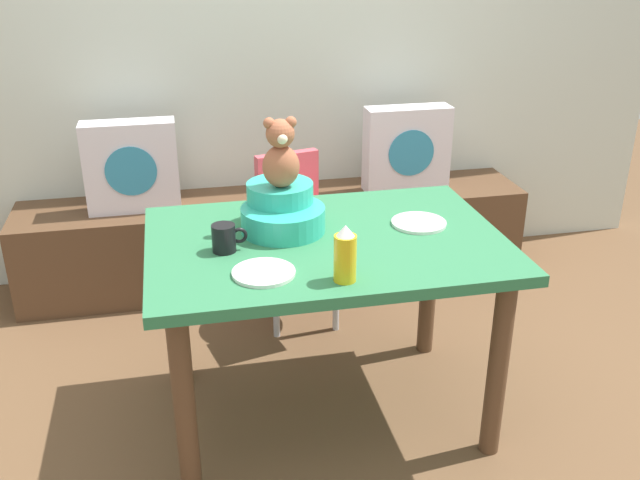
{
  "coord_description": "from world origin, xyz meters",
  "views": [
    {
      "loc": [
        -0.5,
        -2.21,
        1.74
      ],
      "look_at": [
        0.0,
        0.1,
        0.69
      ],
      "focal_mm": 39.76,
      "sensor_mm": 36.0,
      "label": 1
    }
  ],
  "objects_px": {
    "infant_seat_teal": "(282,210)",
    "teddy_bear": "(281,155)",
    "ketchup_bottle": "(345,255)",
    "dinner_plate_far": "(419,223)",
    "highchair": "(299,217)",
    "dining_table": "(326,267)",
    "coffee_mug": "(225,238)",
    "pillow_floral_right": "(407,149)",
    "dinner_plate_near": "(264,273)",
    "pillow_floral_left": "(131,167)"
  },
  "relations": [
    {
      "from": "infant_seat_teal",
      "to": "teddy_bear",
      "type": "bearing_deg",
      "value": -90.0
    },
    {
      "from": "ketchup_bottle",
      "to": "dinner_plate_far",
      "type": "height_order",
      "value": "ketchup_bottle"
    },
    {
      "from": "highchair",
      "to": "dinner_plate_far",
      "type": "xyz_separation_m",
      "value": [
        0.32,
        -0.69,
        0.22
      ]
    },
    {
      "from": "dining_table",
      "to": "highchair",
      "type": "bearing_deg",
      "value": 87.08
    },
    {
      "from": "dining_table",
      "to": "infant_seat_teal",
      "type": "distance_m",
      "value": 0.25
    },
    {
      "from": "infant_seat_teal",
      "to": "coffee_mug",
      "type": "bearing_deg",
      "value": -145.76
    },
    {
      "from": "coffee_mug",
      "to": "highchair",
      "type": "bearing_deg",
      "value": 63.2
    },
    {
      "from": "highchair",
      "to": "infant_seat_teal",
      "type": "xyz_separation_m",
      "value": [
        -0.17,
        -0.63,
        0.29
      ]
    },
    {
      "from": "highchair",
      "to": "infant_seat_teal",
      "type": "bearing_deg",
      "value": -105.44
    },
    {
      "from": "pillow_floral_right",
      "to": "ketchup_bottle",
      "type": "bearing_deg",
      "value": -115.29
    },
    {
      "from": "dinner_plate_near",
      "to": "pillow_floral_right",
      "type": "bearing_deg",
      "value": 55.95
    },
    {
      "from": "highchair",
      "to": "dinner_plate_near",
      "type": "height_order",
      "value": "highchair"
    },
    {
      "from": "pillow_floral_left",
      "to": "teddy_bear",
      "type": "xyz_separation_m",
      "value": [
        0.56,
        -1.04,
        0.34
      ]
    },
    {
      "from": "pillow_floral_right",
      "to": "teddy_bear",
      "type": "relative_size",
      "value": 1.76
    },
    {
      "from": "pillow_floral_left",
      "to": "highchair",
      "type": "relative_size",
      "value": 0.56
    },
    {
      "from": "teddy_bear",
      "to": "dinner_plate_far",
      "type": "xyz_separation_m",
      "value": [
        0.49,
        -0.07,
        -0.27
      ]
    },
    {
      "from": "pillow_floral_right",
      "to": "infant_seat_teal",
      "type": "bearing_deg",
      "value": -128.29
    },
    {
      "from": "teddy_bear",
      "to": "dinner_plate_far",
      "type": "height_order",
      "value": "teddy_bear"
    },
    {
      "from": "teddy_bear",
      "to": "pillow_floral_left",
      "type": "bearing_deg",
      "value": 118.42
    },
    {
      "from": "pillow_floral_right",
      "to": "ketchup_bottle",
      "type": "xyz_separation_m",
      "value": [
        -0.7,
        -1.48,
        0.15
      ]
    },
    {
      "from": "dining_table",
      "to": "coffee_mug",
      "type": "xyz_separation_m",
      "value": [
        -0.35,
        -0.03,
        0.16
      ]
    },
    {
      "from": "ketchup_bottle",
      "to": "pillow_floral_left",
      "type": "bearing_deg",
      "value": 114.81
    },
    {
      "from": "dinner_plate_far",
      "to": "teddy_bear",
      "type": "bearing_deg",
      "value": 172.5
    },
    {
      "from": "infant_seat_teal",
      "to": "ketchup_bottle",
      "type": "height_order",
      "value": "ketchup_bottle"
    },
    {
      "from": "infant_seat_teal",
      "to": "dinner_plate_near",
      "type": "bearing_deg",
      "value": -108.55
    },
    {
      "from": "pillow_floral_right",
      "to": "dining_table",
      "type": "height_order",
      "value": "pillow_floral_right"
    },
    {
      "from": "pillow_floral_left",
      "to": "dinner_plate_far",
      "type": "bearing_deg",
      "value": -46.31
    },
    {
      "from": "coffee_mug",
      "to": "dinner_plate_far",
      "type": "xyz_separation_m",
      "value": [
        0.71,
        0.08,
        -0.04
      ]
    },
    {
      "from": "pillow_floral_left",
      "to": "pillow_floral_right",
      "type": "relative_size",
      "value": 1.0
    },
    {
      "from": "pillow_floral_right",
      "to": "dinner_plate_near",
      "type": "height_order",
      "value": "pillow_floral_right"
    },
    {
      "from": "coffee_mug",
      "to": "dinner_plate_far",
      "type": "bearing_deg",
      "value": 6.66
    },
    {
      "from": "dining_table",
      "to": "coffee_mug",
      "type": "bearing_deg",
      "value": -174.88
    },
    {
      "from": "infant_seat_teal",
      "to": "ketchup_bottle",
      "type": "xyz_separation_m",
      "value": [
        0.12,
        -0.44,
        0.02
      ]
    },
    {
      "from": "dinner_plate_near",
      "to": "ketchup_bottle",
      "type": "bearing_deg",
      "value": -21.43
    },
    {
      "from": "infant_seat_teal",
      "to": "dinner_plate_far",
      "type": "bearing_deg",
      "value": -7.56
    },
    {
      "from": "teddy_bear",
      "to": "coffee_mug",
      "type": "bearing_deg",
      "value": -145.86
    },
    {
      "from": "highchair",
      "to": "dinner_plate_far",
      "type": "distance_m",
      "value": 0.8
    },
    {
      "from": "ketchup_bottle",
      "to": "coffee_mug",
      "type": "bearing_deg",
      "value": 139.27
    },
    {
      "from": "teddy_bear",
      "to": "ketchup_bottle",
      "type": "xyz_separation_m",
      "value": [
        0.12,
        -0.44,
        -0.19
      ]
    },
    {
      "from": "ketchup_bottle",
      "to": "dinner_plate_near",
      "type": "xyz_separation_m",
      "value": [
        -0.24,
        0.09,
        -0.08
      ]
    },
    {
      "from": "dining_table",
      "to": "teddy_bear",
      "type": "height_order",
      "value": "teddy_bear"
    },
    {
      "from": "pillow_floral_right",
      "to": "dinner_plate_near",
      "type": "bearing_deg",
      "value": -124.05
    },
    {
      "from": "dinner_plate_near",
      "to": "dinner_plate_far",
      "type": "xyz_separation_m",
      "value": [
        0.61,
        0.28,
        0.0
      ]
    },
    {
      "from": "highchair",
      "to": "dining_table",
      "type": "bearing_deg",
      "value": -92.92
    },
    {
      "from": "pillow_floral_right",
      "to": "dining_table",
      "type": "relative_size",
      "value": 0.35
    },
    {
      "from": "teddy_bear",
      "to": "dinner_plate_near",
      "type": "xyz_separation_m",
      "value": [
        -0.12,
        -0.35,
        -0.27
      ]
    },
    {
      "from": "infant_seat_teal",
      "to": "teddy_bear",
      "type": "distance_m",
      "value": 0.21
    },
    {
      "from": "infant_seat_teal",
      "to": "coffee_mug",
      "type": "height_order",
      "value": "infant_seat_teal"
    },
    {
      "from": "teddy_bear",
      "to": "dinner_plate_far",
      "type": "relative_size",
      "value": 1.25
    },
    {
      "from": "pillow_floral_left",
      "to": "coffee_mug",
      "type": "xyz_separation_m",
      "value": [
        0.35,
        -1.19,
        0.11
      ]
    }
  ]
}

